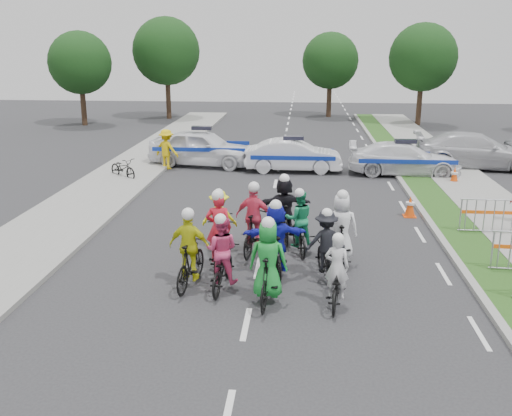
# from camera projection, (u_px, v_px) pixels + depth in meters

# --- Properties ---
(ground) EXTENTS (90.00, 90.00, 0.00)m
(ground) POSITION_uv_depth(u_px,v_px,m) (246.00, 324.00, 11.56)
(ground) COLOR #28282B
(ground) RESTS_ON ground
(curb_right) EXTENTS (0.20, 60.00, 0.12)m
(curb_right) POSITION_uv_depth(u_px,v_px,m) (445.00, 245.00, 15.92)
(curb_right) COLOR gray
(curb_right) RESTS_ON ground
(grass_strip) EXTENTS (1.20, 60.00, 0.11)m
(grass_strip) POSITION_uv_depth(u_px,v_px,m) (471.00, 246.00, 15.87)
(grass_strip) COLOR #254415
(grass_strip) RESTS_ON ground
(sidewalk_left) EXTENTS (3.00, 60.00, 0.13)m
(sidewalk_left) POSITION_uv_depth(u_px,v_px,m) (44.00, 234.00, 16.83)
(sidewalk_left) COLOR gray
(sidewalk_left) RESTS_ON ground
(rider_0) EXTENTS (0.77, 1.70, 1.68)m
(rider_0) POSITION_uv_depth(u_px,v_px,m) (336.00, 281.00, 12.26)
(rider_0) COLOR black
(rider_0) RESTS_ON ground
(rider_1) EXTENTS (0.88, 1.93, 1.99)m
(rider_1) POSITION_uv_depth(u_px,v_px,m) (268.00, 270.00, 12.32)
(rider_1) COLOR black
(rider_1) RESTS_ON ground
(rider_2) EXTENTS (0.82, 1.85, 1.84)m
(rider_2) POSITION_uv_depth(u_px,v_px,m) (222.00, 261.00, 13.06)
(rider_2) COLOR black
(rider_2) RESTS_ON ground
(rider_3) EXTENTS (1.02, 1.90, 1.94)m
(rider_3) POSITION_uv_depth(u_px,v_px,m) (190.00, 256.00, 13.15)
(rider_3) COLOR black
(rider_3) RESTS_ON ground
(rider_4) EXTENTS (1.07, 1.82, 1.78)m
(rider_4) POSITION_uv_depth(u_px,v_px,m) (326.00, 251.00, 13.65)
(rider_4) COLOR black
(rider_4) RESTS_ON ground
(rider_5) EXTENTS (1.62, 1.93, 1.96)m
(rider_5) POSITION_uv_depth(u_px,v_px,m) (276.00, 245.00, 13.71)
(rider_5) COLOR black
(rider_5) RESTS_ON ground
(rider_6) EXTENTS (0.76, 2.04, 2.06)m
(rider_6) POSITION_uv_depth(u_px,v_px,m) (219.00, 242.00, 14.30)
(rider_6) COLOR black
(rider_6) RESTS_ON ground
(rider_7) EXTENTS (0.84, 1.91, 2.00)m
(rider_7) POSITION_uv_depth(u_px,v_px,m) (341.00, 236.00, 14.48)
(rider_7) COLOR black
(rider_7) RESTS_ON ground
(rider_8) EXTENTS (0.94, 1.85, 1.80)m
(rider_8) POSITION_uv_depth(u_px,v_px,m) (299.00, 228.00, 15.40)
(rider_8) COLOR black
(rider_8) RESTS_ON ground
(rider_9) EXTENTS (1.07, 1.98, 2.01)m
(rider_9) POSITION_uv_depth(u_px,v_px,m) (254.00, 226.00, 15.28)
(rider_9) COLOR black
(rider_9) RESTS_ON ground
(rider_10) EXTENTS (0.97, 1.71, 1.73)m
(rider_10) POSITION_uv_depth(u_px,v_px,m) (220.00, 225.00, 15.63)
(rider_10) COLOR black
(rider_10) RESTS_ON ground
(rider_11) EXTENTS (1.63, 1.94, 1.98)m
(rider_11) POSITION_uv_depth(u_px,v_px,m) (284.00, 213.00, 16.25)
(rider_11) COLOR black
(rider_11) RESTS_ON ground
(police_car_0) EXTENTS (5.15, 2.77, 1.66)m
(police_car_0) POSITION_uv_depth(u_px,v_px,m) (202.00, 148.00, 26.27)
(police_car_0) COLOR white
(police_car_0) RESTS_ON ground
(police_car_1) EXTENTS (4.27, 1.55, 1.40)m
(police_car_1) POSITION_uv_depth(u_px,v_px,m) (293.00, 156.00, 25.14)
(police_car_1) COLOR white
(police_car_1) RESTS_ON ground
(police_car_2) EXTENTS (4.86, 2.28, 1.37)m
(police_car_2) POSITION_uv_depth(u_px,v_px,m) (404.00, 159.00, 24.48)
(police_car_2) COLOR white
(police_car_2) RESTS_ON ground
(civilian_sedan) EXTENTS (5.66, 2.76, 1.58)m
(civilian_sedan) POSITION_uv_depth(u_px,v_px,m) (476.00, 151.00, 25.75)
(civilian_sedan) COLOR silver
(civilian_sedan) RESTS_ON ground
(marshal_hiviz) EXTENTS (1.32, 1.06, 1.79)m
(marshal_hiviz) POSITION_uv_depth(u_px,v_px,m) (167.00, 149.00, 25.54)
(marshal_hiviz) COLOR #D9B50B
(marshal_hiviz) RESTS_ON ground
(barrier_2) EXTENTS (2.01, 0.52, 1.12)m
(barrier_2) POSITION_uv_depth(u_px,v_px,m) (494.00, 218.00, 16.70)
(barrier_2) COLOR #A5A8AD
(barrier_2) RESTS_ON ground
(cone_0) EXTENTS (0.40, 0.40, 0.70)m
(cone_0) POSITION_uv_depth(u_px,v_px,m) (410.00, 207.00, 18.62)
(cone_0) COLOR #F24C0C
(cone_0) RESTS_ON ground
(cone_1) EXTENTS (0.40, 0.40, 0.70)m
(cone_1) POSITION_uv_depth(u_px,v_px,m) (454.00, 176.00, 22.93)
(cone_1) COLOR #F24C0C
(cone_1) RESTS_ON ground
(parked_bike) EXTENTS (1.68, 1.53, 0.89)m
(parked_bike) POSITION_uv_depth(u_px,v_px,m) (123.00, 168.00, 23.80)
(parked_bike) COLOR black
(parked_bike) RESTS_ON ground
(tree_0) EXTENTS (4.20, 4.20, 6.30)m
(tree_0) POSITION_uv_depth(u_px,v_px,m) (80.00, 63.00, 38.29)
(tree_0) COLOR #382619
(tree_0) RESTS_ON ground
(tree_1) EXTENTS (4.55, 4.55, 6.82)m
(tree_1) POSITION_uv_depth(u_px,v_px,m) (423.00, 57.00, 38.29)
(tree_1) COLOR #382619
(tree_1) RESTS_ON ground
(tree_3) EXTENTS (4.90, 4.90, 7.35)m
(tree_3) POSITION_uv_depth(u_px,v_px,m) (166.00, 51.00, 41.53)
(tree_3) COLOR #382619
(tree_3) RESTS_ON ground
(tree_4) EXTENTS (4.20, 4.20, 6.30)m
(tree_4) POSITION_uv_depth(u_px,v_px,m) (330.00, 61.00, 42.69)
(tree_4) COLOR #382619
(tree_4) RESTS_ON ground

